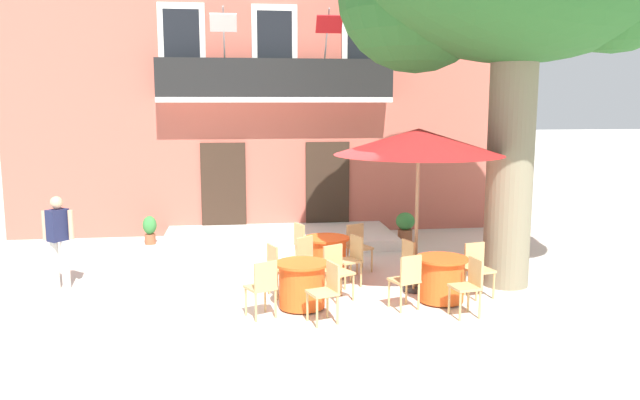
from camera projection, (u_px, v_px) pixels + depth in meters
ground_plane at (293, 291)px, 11.11m from camera, size 120.00×120.00×0.00m
building_facade at (271, 85)px, 17.38m from camera, size 13.00×5.09×7.50m
entrance_step_platform at (280, 238)px, 14.85m from camera, size 5.32×2.33×0.25m
cafe_table_near_tree at (441, 279)px, 10.45m from camera, size 0.86×0.86×0.76m
cafe_chair_near_tree_0 at (407, 278)px, 10.03m from camera, size 0.51×0.51×0.91m
cafe_chair_near_tree_1 at (469, 283)px, 9.75m from camera, size 0.46×0.46×0.91m
cafe_chair_near_tree_2 at (477, 266)px, 10.76m from camera, size 0.48×0.48×0.91m
cafe_chair_near_tree_3 at (413, 261)px, 11.08m from camera, size 0.50×0.50×0.91m
cafe_table_middle at (302, 285)px, 10.13m from camera, size 0.86×0.86×0.76m
cafe_chair_middle_0 at (327, 288)px, 9.48m from camera, size 0.51×0.51×0.91m
cafe_chair_middle_1 at (336, 268)px, 10.60m from camera, size 0.54×0.54×0.91m
cafe_chair_middle_2 at (278, 266)px, 10.73m from camera, size 0.52×0.52×0.91m
cafe_chair_middle_3 at (263, 285)px, 9.64m from camera, size 0.53×0.53×0.91m
cafe_table_front at (327, 256)px, 12.00m from camera, size 0.86×0.86×0.76m
cafe_chair_front_0 at (301, 257)px, 11.40m from camera, size 0.56×0.56×0.91m
cafe_chair_front_1 at (352, 257)px, 11.37m from camera, size 0.52×0.52×0.91m
cafe_chair_front_2 at (358, 244)px, 12.40m from camera, size 0.52×0.52×0.91m
cafe_chair_front_3 at (304, 242)px, 12.58m from camera, size 0.52×0.52×0.91m
cafe_umbrella at (419, 142)px, 10.74m from camera, size 2.90×2.90×2.85m
ground_planter_left at (150, 229)px, 14.71m from camera, size 0.32×0.32×0.67m
ground_planter_right at (405, 225)px, 15.11m from camera, size 0.45×0.45×0.68m
pedestrian_near_entrance at (59, 237)px, 11.12m from camera, size 0.53×0.40×1.67m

